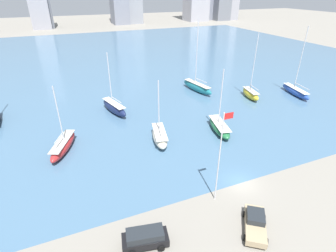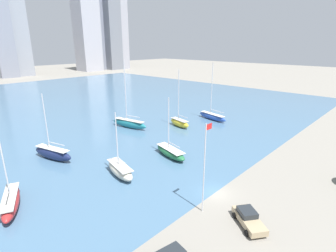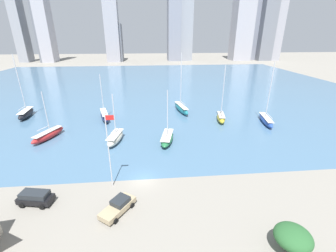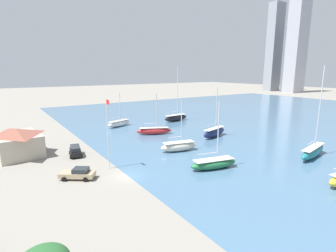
{
  "view_description": "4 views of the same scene",
  "coord_description": "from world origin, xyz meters",
  "px_view_note": "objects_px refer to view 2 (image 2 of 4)",
  "views": [
    {
      "loc": [
        -19.2,
        -21.25,
        22.87
      ],
      "look_at": [
        -5.04,
        13.0,
        3.18
      ],
      "focal_mm": 28.0,
      "sensor_mm": 36.0,
      "label": 1
    },
    {
      "loc": [
        -28.54,
        -17.46,
        20.34
      ],
      "look_at": [
        5.35,
        14.21,
        5.72
      ],
      "focal_mm": 28.0,
      "sensor_mm": 36.0,
      "label": 2
    },
    {
      "loc": [
        1.12,
        -30.13,
        21.58
      ],
      "look_at": [
        5.34,
        15.29,
        2.8
      ],
      "focal_mm": 24.0,
      "sensor_mm": 36.0,
      "label": 3
    },
    {
      "loc": [
        34.99,
        -15.84,
        15.93
      ],
      "look_at": [
        -6.04,
        11.44,
        5.5
      ],
      "focal_mm": 28.0,
      "sensor_mm": 36.0,
      "label": 4
    }
  ],
  "objects_px": {
    "sailboat_green": "(170,152)",
    "sailboat_yellow": "(179,122)",
    "flag_pole": "(205,166)",
    "sailboat_teal": "(129,123)",
    "sailboat_cream": "(120,170)",
    "sailboat_red": "(11,202)",
    "sailboat_blue": "(212,116)",
    "sailboat_navy": "(53,153)",
    "parked_pickup_tan": "(249,218)"
  },
  "relations": [
    {
      "from": "flag_pole",
      "to": "sailboat_teal",
      "type": "height_order",
      "value": "sailboat_teal"
    },
    {
      "from": "flag_pole",
      "to": "parked_pickup_tan",
      "type": "height_order",
      "value": "flag_pole"
    },
    {
      "from": "sailboat_teal",
      "to": "flag_pole",
      "type": "bearing_deg",
      "value": -125.39
    },
    {
      "from": "sailboat_blue",
      "to": "sailboat_red",
      "type": "bearing_deg",
      "value": -163.97
    },
    {
      "from": "sailboat_teal",
      "to": "parked_pickup_tan",
      "type": "bearing_deg",
      "value": -120.43
    },
    {
      "from": "flag_pole",
      "to": "sailboat_yellow",
      "type": "bearing_deg",
      "value": 45.42
    },
    {
      "from": "flag_pole",
      "to": "parked_pickup_tan",
      "type": "xyz_separation_m",
      "value": [
        1.47,
        -5.49,
        -5.45
      ]
    },
    {
      "from": "sailboat_cream",
      "to": "flag_pole",
      "type": "bearing_deg",
      "value": -71.96
    },
    {
      "from": "flag_pole",
      "to": "sailboat_red",
      "type": "bearing_deg",
      "value": 131.88
    },
    {
      "from": "sailboat_yellow",
      "to": "parked_pickup_tan",
      "type": "height_order",
      "value": "sailboat_yellow"
    },
    {
      "from": "sailboat_yellow",
      "to": "sailboat_navy",
      "type": "distance_m",
      "value": 31.21
    },
    {
      "from": "sailboat_teal",
      "to": "sailboat_red",
      "type": "distance_m",
      "value": 35.65
    },
    {
      "from": "sailboat_green",
      "to": "sailboat_navy",
      "type": "distance_m",
      "value": 21.62
    },
    {
      "from": "sailboat_green",
      "to": "sailboat_blue",
      "type": "bearing_deg",
      "value": 30.7
    },
    {
      "from": "sailboat_green",
      "to": "sailboat_cream",
      "type": "relative_size",
      "value": 1.07
    },
    {
      "from": "flag_pole",
      "to": "sailboat_blue",
      "type": "relative_size",
      "value": 0.75
    },
    {
      "from": "sailboat_yellow",
      "to": "sailboat_blue",
      "type": "height_order",
      "value": "sailboat_blue"
    },
    {
      "from": "parked_pickup_tan",
      "to": "sailboat_blue",
      "type": "bearing_deg",
      "value": 75.33
    },
    {
      "from": "flag_pole",
      "to": "parked_pickup_tan",
      "type": "bearing_deg",
      "value": -75.0
    },
    {
      "from": "flag_pole",
      "to": "sailboat_red",
      "type": "height_order",
      "value": "flag_pole"
    },
    {
      "from": "sailboat_green",
      "to": "sailboat_blue",
      "type": "xyz_separation_m",
      "value": [
        26.48,
        8.44,
        0.08
      ]
    },
    {
      "from": "sailboat_green",
      "to": "sailboat_yellow",
      "type": "xyz_separation_m",
      "value": [
        15.33,
        10.93,
        0.19
      ]
    },
    {
      "from": "sailboat_red",
      "to": "sailboat_blue",
      "type": "bearing_deg",
      "value": 28.19
    },
    {
      "from": "sailboat_teal",
      "to": "sailboat_cream",
      "type": "xyz_separation_m",
      "value": [
        -17.03,
        -18.77,
        -0.14
      ]
    },
    {
      "from": "sailboat_green",
      "to": "sailboat_yellow",
      "type": "relative_size",
      "value": 0.77
    },
    {
      "from": "sailboat_green",
      "to": "sailboat_blue",
      "type": "distance_m",
      "value": 27.79
    },
    {
      "from": "sailboat_blue",
      "to": "sailboat_teal",
      "type": "height_order",
      "value": "sailboat_teal"
    },
    {
      "from": "sailboat_yellow",
      "to": "sailboat_teal",
      "type": "height_order",
      "value": "sailboat_teal"
    },
    {
      "from": "flag_pole",
      "to": "sailboat_teal",
      "type": "bearing_deg",
      "value": 65.36
    },
    {
      "from": "flag_pole",
      "to": "sailboat_yellow",
      "type": "distance_m",
      "value": 35.9
    },
    {
      "from": "flag_pole",
      "to": "sailboat_blue",
      "type": "bearing_deg",
      "value": 32.29
    },
    {
      "from": "sailboat_teal",
      "to": "parked_pickup_tan",
      "type": "height_order",
      "value": "sailboat_teal"
    },
    {
      "from": "sailboat_cream",
      "to": "sailboat_red",
      "type": "bearing_deg",
      "value": -179.13
    },
    {
      "from": "sailboat_yellow",
      "to": "sailboat_red",
      "type": "height_order",
      "value": "sailboat_yellow"
    },
    {
      "from": "sailboat_yellow",
      "to": "parked_pickup_tan",
      "type": "xyz_separation_m",
      "value": [
        -23.46,
        -30.79,
        -0.24
      ]
    },
    {
      "from": "sailboat_blue",
      "to": "parked_pickup_tan",
      "type": "relative_size",
      "value": 2.91
    },
    {
      "from": "sailboat_yellow",
      "to": "sailboat_navy",
      "type": "bearing_deg",
      "value": -176.01
    },
    {
      "from": "sailboat_navy",
      "to": "flag_pole",
      "type": "bearing_deg",
      "value": -93.9
    },
    {
      "from": "sailboat_red",
      "to": "parked_pickup_tan",
      "type": "relative_size",
      "value": 1.96
    },
    {
      "from": "sailboat_green",
      "to": "sailboat_navy",
      "type": "bearing_deg",
      "value": 149.3
    },
    {
      "from": "sailboat_green",
      "to": "flag_pole",
      "type": "bearing_deg",
      "value": -110.73
    },
    {
      "from": "sailboat_teal",
      "to": "sailboat_green",
      "type": "bearing_deg",
      "value": -117.71
    },
    {
      "from": "flag_pole",
      "to": "sailboat_green",
      "type": "height_order",
      "value": "flag_pole"
    },
    {
      "from": "sailboat_red",
      "to": "sailboat_navy",
      "type": "bearing_deg",
      "value": 69.81
    },
    {
      "from": "sailboat_blue",
      "to": "sailboat_yellow",
      "type": "bearing_deg",
      "value": 178.58
    },
    {
      "from": "sailboat_blue",
      "to": "sailboat_teal",
      "type": "relative_size",
      "value": 0.92
    },
    {
      "from": "sailboat_green",
      "to": "sailboat_blue",
      "type": "relative_size",
      "value": 0.72
    },
    {
      "from": "flag_pole",
      "to": "sailboat_cream",
      "type": "xyz_separation_m",
      "value": [
        -1.44,
        15.22,
        -5.29
      ]
    },
    {
      "from": "sailboat_yellow",
      "to": "sailboat_blue",
      "type": "xyz_separation_m",
      "value": [
        11.16,
        -2.49,
        -0.11
      ]
    },
    {
      "from": "flag_pole",
      "to": "sailboat_blue",
      "type": "xyz_separation_m",
      "value": [
        36.09,
        22.81,
        -5.32
      ]
    }
  ]
}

